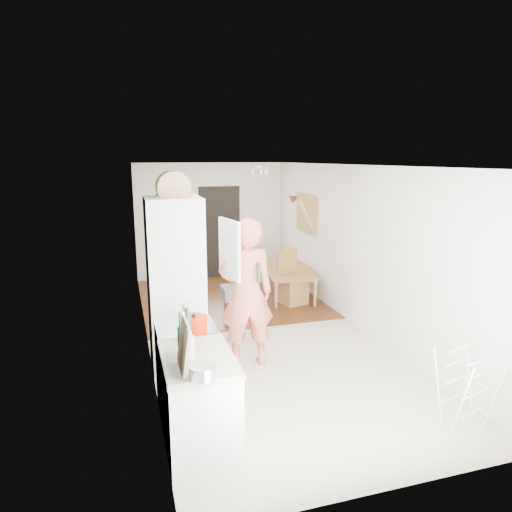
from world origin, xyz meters
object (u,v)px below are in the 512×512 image
drying_rack (466,390)px  dining_chair (293,278)px  person (246,280)px  stool (235,308)px  dining_table (290,285)px

drying_rack → dining_chair: bearing=77.7°
person → stool: size_ratio=6.05×
dining_table → stool: bearing=133.8°
dining_table → drying_rack: 4.53m
person → dining_chair: (1.47, 2.15, -0.63)m
dining_chair → drying_rack: dining_chair is taller
person → dining_table: size_ratio=1.73×
person → dining_table: 3.15m
person → drying_rack: 2.67m
dining_table → drying_rack: bearing=-168.8°
dining_chair → stool: 1.32m
dining_chair → stool: (-1.20, -0.45, -0.31)m
person → dining_table: bearing=-119.7°
person → stool: 1.96m
dining_chair → drying_rack: size_ratio=1.26×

